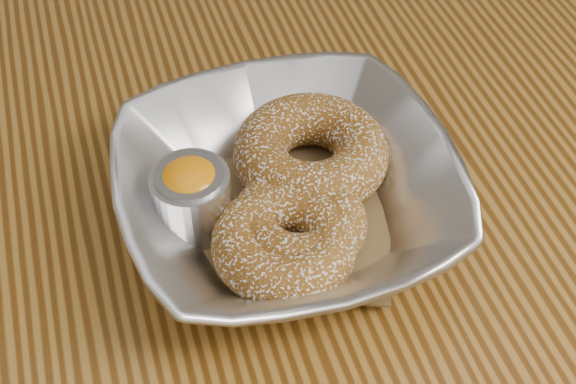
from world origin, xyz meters
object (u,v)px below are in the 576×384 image
object	(u,v)px
donut_back	(311,153)
ramekin	(192,196)
donut_front	(299,222)
donut_extra	(284,243)
table	(307,362)
serving_bowl	(288,194)

from	to	relation	value
donut_back	ramekin	world-z (taller)	ramekin
donut_front	donut_extra	size ratio (longest dim) A/B	0.96
donut_back	table	bearing A→B (deg)	-108.30
table	serving_bowl	size ratio (longest dim) A/B	5.21
donut_front	donut_extra	world-z (taller)	donut_extra
donut_back	donut_extra	bearing A→B (deg)	-120.15
serving_bowl	donut_front	size ratio (longest dim) A/B	2.52
serving_bowl	table	bearing A→B (deg)	-92.87
donut_back	ramekin	bearing A→B (deg)	-166.67
table	donut_front	distance (m)	0.13
donut_back	donut_extra	size ratio (longest dim) A/B	1.16
table	donut_back	distance (m)	0.16
table	serving_bowl	world-z (taller)	serving_bowl
donut_extra	ramekin	distance (m)	0.07
ramekin	table	bearing A→B (deg)	-47.79
table	ramekin	world-z (taller)	ramekin
ramekin	donut_extra	bearing A→B (deg)	-44.77
ramekin	serving_bowl	bearing A→B (deg)	-8.70
donut_back	donut_front	bearing A→B (deg)	-115.58
serving_bowl	donut_extra	world-z (taller)	serving_bowl
table	donut_front	bearing A→B (deg)	85.49
ramekin	donut_back	bearing A→B (deg)	13.33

